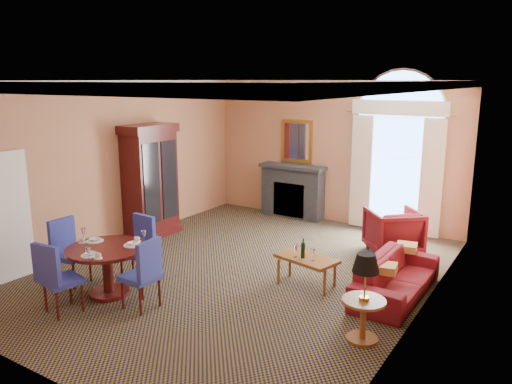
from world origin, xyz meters
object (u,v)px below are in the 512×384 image
Objects in this scene: armoire at (150,183)px; side_table at (365,287)px; armchair at (393,231)px; coffee_table at (306,259)px; sofa at (396,277)px; dining_table at (107,260)px.

armoire reaches higher than side_table.
armchair reaches higher than coffee_table.
coffee_table is (-1.32, -0.41, 0.15)m from sofa.
coffee_table is 1.80m from side_table.
side_table is (0.69, -3.42, 0.30)m from armchair.
dining_table is 3.84m from side_table.
armoire is at bearing -21.13° from armchair.
armoire is at bearing 121.32° from dining_table.
armoire is 3.05m from dining_table.
armoire is 2.08× the size of side_table.
side_table is (0.05, -1.55, 0.42)m from sofa.
side_table is at bearing 11.52° from dining_table.
coffee_table is at bearing 108.12° from sofa.
sofa is at bearing 31.94° from dining_table.
armchair reaches higher than sofa.
dining_table is at bearing -58.68° from armoire.
coffee_table is at bearing 32.86° from armchair.
coffee_table is 0.93× the size of side_table.
sofa is at bearing 91.85° from side_table.
armoire reaches higher than sofa.
armchair is at bearing 86.68° from coffee_table.
armoire reaches higher than coffee_table.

